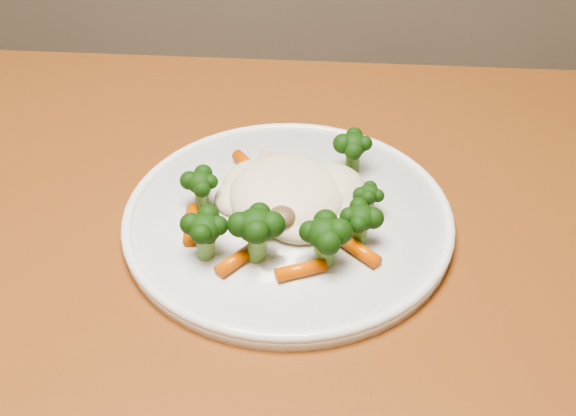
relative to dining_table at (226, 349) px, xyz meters
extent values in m
cube|color=brown|center=(0.00, 0.00, 0.09)|extent=(1.17, 0.80, 0.04)
cylinder|color=white|center=(0.06, 0.06, 0.11)|extent=(0.30, 0.30, 0.01)
ellipsoid|color=beige|center=(0.06, 0.08, 0.14)|extent=(0.13, 0.11, 0.05)
ellipsoid|color=black|center=(-0.01, 0.00, 0.14)|extent=(0.05, 0.05, 0.04)
ellipsoid|color=black|center=(0.03, 0.00, 0.14)|extent=(0.05, 0.05, 0.05)
ellipsoid|color=black|center=(0.09, 0.00, 0.14)|extent=(0.05, 0.05, 0.04)
ellipsoid|color=black|center=(0.12, 0.02, 0.14)|extent=(0.04, 0.04, 0.04)
ellipsoid|color=black|center=(0.13, 0.06, 0.13)|extent=(0.03, 0.03, 0.03)
ellipsoid|color=black|center=(0.12, 0.13, 0.14)|extent=(0.04, 0.04, 0.04)
ellipsoid|color=black|center=(-0.02, 0.07, 0.13)|extent=(0.04, 0.04, 0.03)
cylinder|color=#E95D05|center=(0.02, 0.12, 0.12)|extent=(0.04, 0.05, 0.01)
cylinder|color=#E95D05|center=(0.07, 0.12, 0.12)|extent=(0.03, 0.04, 0.01)
cylinder|color=#E95D05|center=(0.11, 0.10, 0.12)|extent=(0.05, 0.03, 0.01)
cylinder|color=#E95D05|center=(-0.03, 0.04, 0.12)|extent=(0.02, 0.05, 0.01)
cylinder|color=#E95D05|center=(0.02, -0.01, 0.12)|extent=(0.04, 0.04, 0.01)
cylinder|color=#E95D05|center=(0.07, -0.02, 0.12)|extent=(0.04, 0.03, 0.01)
cylinder|color=#E95D05|center=(0.12, 0.01, 0.12)|extent=(0.04, 0.04, 0.01)
ellipsoid|color=brown|center=(0.07, 0.07, 0.14)|extent=(0.02, 0.02, 0.02)
ellipsoid|color=brown|center=(0.08, 0.07, 0.14)|extent=(0.03, 0.03, 0.02)
ellipsoid|color=brown|center=(0.04, 0.07, 0.14)|extent=(0.02, 0.02, 0.02)
ellipsoid|color=brown|center=(0.05, 0.03, 0.14)|extent=(0.03, 0.03, 0.02)
ellipsoid|color=brown|center=(0.08, 0.06, 0.14)|extent=(0.03, 0.03, 0.02)
cube|color=tan|center=(0.04, 0.12, 0.14)|extent=(0.02, 0.02, 0.01)
cube|color=tan|center=(0.07, 0.11, 0.14)|extent=(0.02, 0.02, 0.01)
cube|color=tan|center=(0.03, 0.10, 0.14)|extent=(0.02, 0.02, 0.01)
camera|label=1|loc=(0.07, -0.44, 0.53)|focal=45.00mm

